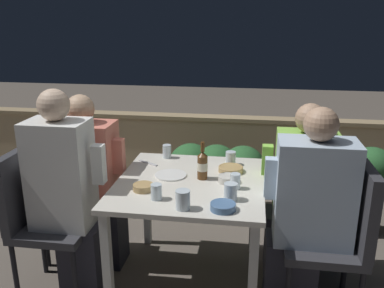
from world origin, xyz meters
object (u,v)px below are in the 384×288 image
(chair_right_near, at_px, (342,228))
(person_green_blouse, at_px, (298,193))
(chair_left_near, at_px, (38,208))
(person_coral_top, at_px, (91,182))
(chair_left_far, at_px, (63,188))
(chair_right_far, at_px, (331,202))
(potted_plant, at_px, (370,182))
(person_blue_shirt, at_px, (307,214))
(person_white_polo, at_px, (67,194))
(beer_bottle, at_px, (202,165))

(chair_right_near, bearing_deg, person_green_blouse, 122.69)
(chair_left_near, relative_size, person_coral_top, 0.76)
(person_coral_top, relative_size, chair_right_near, 1.31)
(chair_left_near, bearing_deg, person_coral_top, 54.56)
(chair_left_far, distance_m, person_green_blouse, 1.63)
(chair_right_far, bearing_deg, person_coral_top, -178.04)
(person_coral_top, distance_m, potted_plant, 2.20)
(person_coral_top, bearing_deg, chair_right_far, 1.96)
(chair_left_near, bearing_deg, person_blue_shirt, 1.08)
(chair_right_far, bearing_deg, chair_left_near, -168.63)
(person_coral_top, bearing_deg, chair_right_near, -9.89)
(person_green_blouse, height_order, potted_plant, person_green_blouse)
(chair_right_far, xyz_separation_m, person_green_blouse, (-0.21, 0.00, 0.05))
(person_blue_shirt, xyz_separation_m, potted_plant, (0.63, 1.02, -0.18))
(person_blue_shirt, relative_size, chair_right_far, 1.34)
(person_coral_top, bearing_deg, person_green_blouse, 2.25)
(person_coral_top, height_order, potted_plant, person_coral_top)
(person_green_blouse, bearing_deg, chair_left_near, -167.22)
(chair_left_near, relative_size, chair_left_far, 1.00)
(person_white_polo, distance_m, chair_left_far, 0.39)
(chair_right_near, height_order, person_blue_shirt, person_blue_shirt)
(person_white_polo, relative_size, chair_left_far, 1.41)
(person_blue_shirt, height_order, potted_plant, person_blue_shirt)
(person_blue_shirt, relative_size, person_green_blouse, 1.04)
(person_white_polo, relative_size, person_blue_shirt, 1.05)
(person_coral_top, height_order, beer_bottle, person_coral_top)
(potted_plant, bearing_deg, chair_left_far, -161.97)
(person_white_polo, bearing_deg, beer_bottle, 15.28)
(person_blue_shirt, bearing_deg, chair_right_far, 59.92)
(chair_left_near, bearing_deg, beer_bottle, 12.31)
(chair_left_near, relative_size, person_white_polo, 0.71)
(chair_left_far, distance_m, person_blue_shirt, 1.67)
(person_white_polo, bearing_deg, chair_right_far, 12.75)
(chair_left_far, xyz_separation_m, person_coral_top, (0.21, 0.00, 0.06))
(potted_plant, bearing_deg, chair_left_near, -155.21)
(person_white_polo, bearing_deg, chair_left_far, 120.74)
(person_green_blouse, bearing_deg, person_coral_top, -177.75)
(person_green_blouse, xyz_separation_m, beer_bottle, (-0.62, -0.15, 0.22))
(chair_left_far, bearing_deg, potted_plant, 18.03)
(person_green_blouse, bearing_deg, person_blue_shirt, -88.06)
(chair_right_near, bearing_deg, person_blue_shirt, -180.00)
(chair_right_far, relative_size, potted_plant, 1.28)
(chair_left_near, distance_m, potted_plant, 2.52)
(chair_left_far, relative_size, chair_right_near, 1.00)
(person_coral_top, xyz_separation_m, chair_right_near, (1.64, -0.29, -0.06))
(chair_left_near, xyz_separation_m, person_green_blouse, (1.65, 0.37, 0.05))
(chair_left_far, relative_size, person_green_blouse, 0.78)
(chair_left_far, xyz_separation_m, person_blue_shirt, (1.64, -0.29, 0.07))
(chair_right_near, xyz_separation_m, person_green_blouse, (-0.22, 0.34, 0.05))
(person_green_blouse, relative_size, beer_bottle, 4.97)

